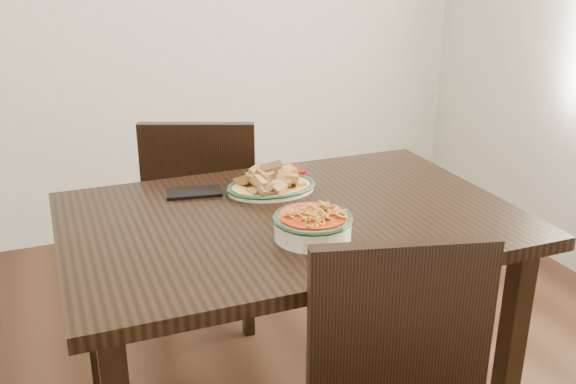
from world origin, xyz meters
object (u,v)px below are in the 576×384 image
object	(u,v)px
dining_table	(290,241)
noodle_bowl	(313,223)
chair_far	(204,213)
fish_plate	(271,177)
smartphone	(194,192)

from	to	relation	value
dining_table	noodle_bowl	world-z (taller)	noodle_bowl
chair_far	noodle_bowl	xyz separation A→B (m)	(0.09, -0.86, 0.29)
dining_table	chair_far	bearing A→B (deg)	97.65
dining_table	noodle_bowl	xyz separation A→B (m)	(-0.01, -0.18, 0.13)
dining_table	noodle_bowl	size ratio (longest dim) A/B	6.03
noodle_bowl	fish_plate	bearing A→B (deg)	87.00
chair_far	dining_table	bearing A→B (deg)	119.22
noodle_bowl	smartphone	bearing A→B (deg)	116.48
dining_table	chair_far	xyz separation A→B (m)	(-0.09, 0.69, -0.16)
chair_far	smartphone	world-z (taller)	chair_far
chair_far	smartphone	distance (m)	0.51
smartphone	dining_table	bearing A→B (deg)	-39.67
dining_table	fish_plate	world-z (taller)	fish_plate
dining_table	smartphone	bearing A→B (deg)	130.73
dining_table	fish_plate	size ratio (longest dim) A/B	4.63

